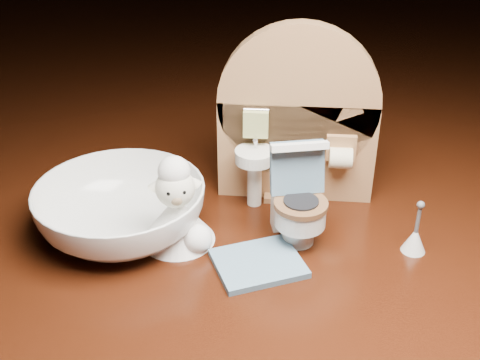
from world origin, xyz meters
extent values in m
cube|color=#3F180A|center=(0.00, 0.00, -0.05)|extent=(2.50, 2.50, 0.10)
cube|color=#A67246|center=(0.00, 0.07, 0.04)|extent=(0.13, 0.02, 0.09)
cylinder|color=#A67246|center=(0.00, 0.07, 0.09)|extent=(0.13, 0.02, 0.13)
cube|color=#A67246|center=(0.00, 0.07, 0.00)|extent=(0.05, 0.04, 0.01)
cylinder|color=white|center=(-0.03, 0.05, 0.02)|extent=(0.01, 0.01, 0.04)
cylinder|color=white|center=(-0.03, 0.04, 0.05)|extent=(0.03, 0.03, 0.01)
cylinder|color=silver|center=(-0.03, 0.05, 0.06)|extent=(0.00, 0.00, 0.01)
cube|color=tan|center=(-0.03, 0.05, 0.07)|extent=(0.02, 0.01, 0.02)
cube|color=#A67246|center=(0.04, 0.06, 0.05)|extent=(0.02, 0.01, 0.02)
cylinder|color=beige|center=(0.04, 0.05, 0.05)|extent=(0.02, 0.02, 0.02)
cylinder|color=white|center=(0.00, 0.00, 0.01)|extent=(0.02, 0.02, 0.02)
cylinder|color=white|center=(0.01, -0.01, 0.03)|extent=(0.04, 0.04, 0.02)
cylinder|color=brown|center=(0.01, -0.01, 0.04)|extent=(0.04, 0.04, 0.00)
cube|color=white|center=(0.00, 0.02, 0.02)|extent=(0.03, 0.02, 0.05)
cube|color=slate|center=(0.00, 0.01, 0.06)|extent=(0.04, 0.02, 0.04)
cube|color=white|center=(0.00, 0.01, 0.08)|extent=(0.04, 0.02, 0.01)
cylinder|color=gold|center=(0.01, 0.02, 0.05)|extent=(0.01, 0.01, 0.01)
cube|color=slate|center=(-0.02, -0.04, 0.00)|extent=(0.08, 0.07, 0.00)
cone|color=white|center=(0.09, -0.01, 0.01)|extent=(0.02, 0.02, 0.02)
cylinder|color=#59595B|center=(0.09, -0.01, 0.03)|extent=(0.00, 0.00, 0.02)
sphere|color=#59595B|center=(0.09, -0.01, 0.04)|extent=(0.01, 0.01, 0.01)
cone|color=white|center=(-0.09, -0.01, 0.02)|extent=(0.06, 0.06, 0.04)
sphere|color=white|center=(-0.07, -0.02, 0.01)|extent=(0.02, 0.02, 0.02)
sphere|color=white|center=(-0.10, -0.03, 0.01)|extent=(0.02, 0.02, 0.02)
sphere|color=white|center=(-0.09, -0.01, 0.05)|extent=(0.03, 0.03, 0.03)
sphere|color=tan|center=(-0.08, -0.02, 0.04)|extent=(0.01, 0.01, 0.01)
sphere|color=white|center=(-0.09, -0.01, 0.06)|extent=(0.02, 0.02, 0.02)
cone|color=white|center=(-0.10, -0.01, 0.05)|extent=(0.01, 0.01, 0.01)
cone|color=white|center=(-0.07, -0.01, 0.05)|extent=(0.01, 0.01, 0.01)
sphere|color=black|center=(-0.09, -0.03, 0.05)|extent=(0.00, 0.00, 0.00)
sphere|color=black|center=(-0.08, -0.02, 0.05)|extent=(0.00, 0.00, 0.00)
imported|color=white|center=(-0.13, -0.01, 0.02)|extent=(0.13, 0.13, 0.04)
camera|label=1|loc=(0.00, -0.38, 0.27)|focal=45.00mm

